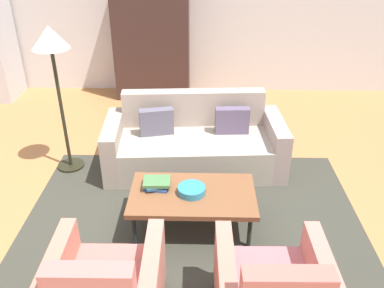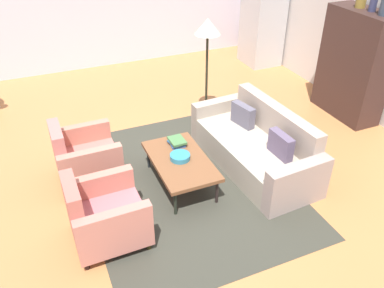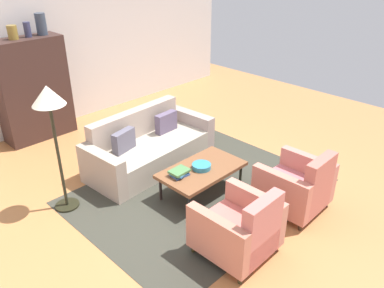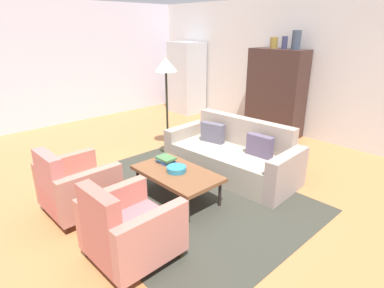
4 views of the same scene
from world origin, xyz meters
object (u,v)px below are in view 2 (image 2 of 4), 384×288
(coffee_table, at_px, (180,161))
(armchair_right, at_px, (102,217))
(armchair_left, at_px, (83,159))
(fruit_bowl, at_px, (180,157))
(couch, at_px, (258,147))
(book_stack, at_px, (177,142))
(refrigerator, at_px, (262,22))
(vase_tall, at_px, (361,0))
(vase_round, at_px, (373,3))
(cabinet, at_px, (354,65))
(floor_lamp, at_px, (207,36))

(coffee_table, distance_m, armchair_right, 1.31)
(armchair_left, height_order, fruit_bowl, armchair_left)
(couch, distance_m, coffee_table, 1.19)
(armchair_right, xyz_separation_m, book_stack, (-0.95, 1.26, 0.10))
(coffee_table, xyz_separation_m, refrigerator, (-3.45, 3.31, 0.56))
(coffee_table, relative_size, vase_tall, 5.38)
(vase_round, xyz_separation_m, refrigerator, (-2.81, -0.10, -1.00))
(armchair_left, bearing_deg, couch, 75.21)
(fruit_bowl, bearing_deg, couch, 89.85)
(vase_tall, bearing_deg, couch, -68.27)
(coffee_table, height_order, vase_tall, vase_tall)
(armchair_right, xyz_separation_m, cabinet, (-1.34, 4.58, 0.56))
(couch, bearing_deg, armchair_right, 100.83)
(floor_lamp, bearing_deg, refrigerator, 130.80)
(book_stack, height_order, cabinet, cabinet)
(armchair_left, xyz_separation_m, cabinet, (-0.14, 4.58, 0.56))
(couch, relative_size, coffee_table, 1.79)
(fruit_bowl, relative_size, vase_tall, 1.19)
(book_stack, height_order, floor_lamp, floor_lamp)
(coffee_table, relative_size, floor_lamp, 0.70)
(armchair_right, height_order, cabinet, cabinet)
(armchair_right, bearing_deg, couch, 103.55)
(couch, distance_m, vase_tall, 2.89)
(vase_round, height_order, floor_lamp, vase_round)
(couch, relative_size, vase_round, 8.77)
(vase_tall, distance_m, floor_lamp, 2.46)
(armchair_left, bearing_deg, vase_round, 89.88)
(armchair_left, distance_m, refrigerator, 5.34)
(vase_tall, bearing_deg, coffee_table, -75.35)
(couch, xyz_separation_m, cabinet, (-0.73, 2.22, 0.61))
(coffee_table, bearing_deg, refrigerator, 136.25)
(coffee_table, height_order, armchair_right, armchair_right)
(armchair_left, xyz_separation_m, book_stack, (0.25, 1.26, 0.10))
(armchair_right, height_order, fruit_bowl, armchair_right)
(couch, distance_m, vase_round, 2.83)
(coffee_table, bearing_deg, armchair_right, -62.74)
(coffee_table, height_order, cabinet, cabinet)
(vase_tall, relative_size, floor_lamp, 0.13)
(armchair_right, xyz_separation_m, fruit_bowl, (-0.61, 1.17, 0.10))
(armchair_right, distance_m, floor_lamp, 3.28)
(refrigerator, bearing_deg, armchair_right, -47.81)
(book_stack, height_order, vase_tall, vase_tall)
(cabinet, xyz_separation_m, floor_lamp, (-0.79, -2.33, 0.54))
(fruit_bowl, bearing_deg, coffee_table, 0.00)
(armchair_right, bearing_deg, armchair_left, 179.09)
(fruit_bowl, distance_m, refrigerator, 4.80)
(fruit_bowl, relative_size, refrigerator, 0.14)
(couch, height_order, book_stack, couch)
(book_stack, bearing_deg, refrigerator, 134.01)
(coffee_table, distance_m, cabinet, 3.53)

